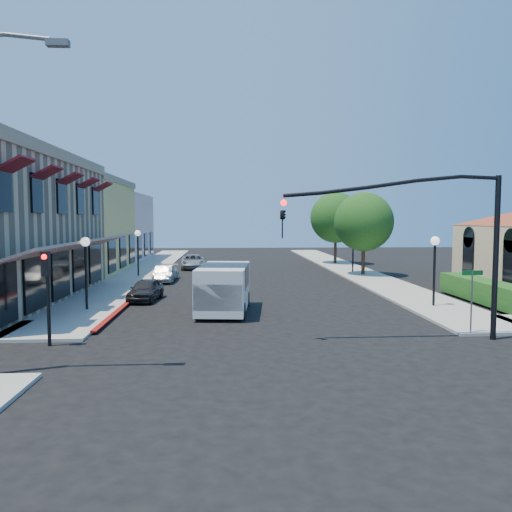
{
  "coord_description": "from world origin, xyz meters",
  "views": [
    {
      "loc": [
        -1.79,
        -16.05,
        4.45
      ],
      "look_at": [
        -0.35,
        8.49,
        2.6
      ],
      "focal_mm": 35.0,
      "sensor_mm": 36.0,
      "label": 1
    }
  ],
  "objects": [
    {
      "name": "sidewalk_right",
      "position": [
        8.75,
        27.0,
        0.06
      ],
      "size": [
        3.5,
        50.0,
        0.12
      ],
      "primitive_type": "cube",
      "color": "#9B988D",
      "rests_on": "ground"
    },
    {
      "name": "white_van",
      "position": [
        -1.94,
        7.42,
        1.29
      ],
      "size": [
        2.65,
        5.21,
        2.23
      ],
      "color": "silver",
      "rests_on": "ground"
    },
    {
      "name": "secondary_signal",
      "position": [
        -8.0,
        1.41,
        2.32
      ],
      "size": [
        0.28,
        0.42,
        3.32
      ],
      "color": "black",
      "rests_on": "ground"
    },
    {
      "name": "parked_car_c",
      "position": [
        -6.2,
        20.0,
        0.54
      ],
      "size": [
        1.68,
        3.78,
        1.08
      ],
      "primitive_type": "imported",
      "rotation": [
        0.0,
        0.0,
        -0.04
      ],
      "color": "beige",
      "rests_on": "ground"
    },
    {
      "name": "signal_mast_arm",
      "position": [
        5.86,
        1.5,
        4.09
      ],
      "size": [
        8.01,
        0.39,
        6.0
      ],
      "color": "black",
      "rests_on": "ground"
    },
    {
      "name": "parked_car_b",
      "position": [
        -6.2,
        19.0,
        0.57
      ],
      "size": [
        1.32,
        3.51,
        1.15
      ],
      "primitive_type": "imported",
      "rotation": [
        0.0,
        0.0,
        0.03
      ],
      "color": "#A3A5A8",
      "rests_on": "ground"
    },
    {
      "name": "parked_car_a",
      "position": [
        -6.2,
        11.06,
        0.59
      ],
      "size": [
        1.77,
        3.61,
        1.19
      ],
      "primitive_type": "imported",
      "rotation": [
        0.0,
        0.0,
        -0.11
      ],
      "color": "black",
      "rests_on": "ground"
    },
    {
      "name": "street_tree_a",
      "position": [
        8.8,
        22.0,
        4.19
      ],
      "size": [
        4.56,
        4.56,
        6.48
      ],
      "color": "#372416",
      "rests_on": "ground"
    },
    {
      "name": "lamppost_left_near",
      "position": [
        -8.5,
        8.0,
        2.74
      ],
      "size": [
        0.44,
        0.44,
        3.57
      ],
      "color": "black",
      "rests_on": "ground"
    },
    {
      "name": "ground",
      "position": [
        0.0,
        0.0,
        0.0
      ],
      "size": [
        120.0,
        120.0,
        0.0
      ],
      "primitive_type": "plane",
      "color": "black",
      "rests_on": "ground"
    },
    {
      "name": "lamppost_right_far",
      "position": [
        8.5,
        24.0,
        2.74
      ],
      "size": [
        0.44,
        0.44,
        3.57
      ],
      "color": "black",
      "rests_on": "ground"
    },
    {
      "name": "yellow_stucco_building",
      "position": [
        -15.5,
        26.0,
        3.8
      ],
      "size": [
        10.0,
        12.0,
        7.6
      ],
      "primitive_type": "cube",
      "color": "#CAB75A",
      "rests_on": "ground"
    },
    {
      "name": "pink_stucco_building",
      "position": [
        -15.5,
        38.0,
        3.5
      ],
      "size": [
        10.0,
        12.0,
        7.0
      ],
      "primitive_type": "cube",
      "color": "beige",
      "rests_on": "ground"
    },
    {
      "name": "sidewalk_left",
      "position": [
        -8.75,
        27.0,
        0.06
      ],
      "size": [
        3.5,
        50.0,
        0.12
      ],
      "primitive_type": "cube",
      "color": "#9B988D",
      "rests_on": "ground"
    },
    {
      "name": "hedge",
      "position": [
        11.7,
        9.0,
        0.0
      ],
      "size": [
        1.4,
        8.0,
        1.1
      ],
      "primitive_type": "cube",
      "color": "#175118",
      "rests_on": "ground"
    },
    {
      "name": "lamppost_left_far",
      "position": [
        -8.5,
        22.0,
        2.74
      ],
      "size": [
        0.44,
        0.44,
        3.57
      ],
      "color": "black",
      "rests_on": "ground"
    },
    {
      "name": "street_name_sign",
      "position": [
        7.5,
        2.2,
        1.7
      ],
      "size": [
        0.8,
        0.06,
        2.5
      ],
      "color": "#595B5E",
      "rests_on": "ground"
    },
    {
      "name": "lamppost_right_near",
      "position": [
        8.5,
        8.0,
        2.74
      ],
      "size": [
        0.44,
        0.44,
        3.57
      ],
      "color": "black",
      "rests_on": "ground"
    },
    {
      "name": "parked_car_d",
      "position": [
        -4.8,
        28.35,
        0.63
      ],
      "size": [
        2.41,
        4.68,
        1.26
      ],
      "primitive_type": "imported",
      "rotation": [
        0.0,
        0.0,
        0.07
      ],
      "color": "#9D9FA2",
      "rests_on": "ground"
    },
    {
      "name": "street_tree_b",
      "position": [
        8.8,
        32.0,
        4.54
      ],
      "size": [
        4.94,
        4.94,
        7.02
      ],
      "color": "#372416",
      "rests_on": "ground"
    },
    {
      "name": "curb_red_strip",
      "position": [
        -6.9,
        8.0,
        0.0
      ],
      "size": [
        0.25,
        10.0,
        0.06
      ],
      "primitive_type": "cube",
      "color": "maroon",
      "rests_on": "ground"
    }
  ]
}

